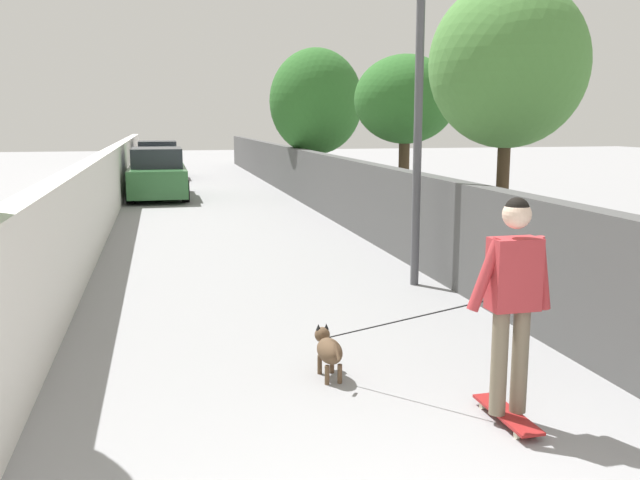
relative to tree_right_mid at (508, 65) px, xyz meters
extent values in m
plane|color=gray|center=(6.50, 3.81, -3.21)|extent=(80.00, 80.00, 0.00)
cube|color=silver|center=(4.50, 6.50, -2.38)|extent=(48.00, 0.30, 1.65)
cube|color=#4C4C4C|center=(4.50, 1.12, -2.44)|extent=(48.00, 0.30, 1.52)
cylinder|color=#473523|center=(0.00, 0.00, -1.96)|extent=(0.20, 0.20, 2.50)
ellipsoid|color=#4C843D|center=(0.00, 0.00, 0.01)|extent=(2.41, 2.41, 2.55)
cylinder|color=#473523|center=(5.50, -0.35, -2.13)|extent=(0.25, 0.25, 2.14)
ellipsoid|color=#2D6628|center=(5.50, -0.35, -0.35)|extent=(2.37, 2.37, 2.05)
cylinder|color=#473523|center=(11.50, 0.43, -2.17)|extent=(0.27, 0.27, 2.08)
ellipsoid|color=#2D6628|center=(11.50, 0.43, -0.25)|extent=(2.91, 2.91, 3.28)
cylinder|color=#4C4C51|center=(-0.62, 1.67, -1.16)|extent=(0.12, 0.12, 4.10)
cube|color=maroon|center=(-5.19, 2.62, -3.13)|extent=(0.80, 0.22, 0.02)
cylinder|color=beige|center=(-4.91, 2.69, -3.18)|extent=(0.06, 0.03, 0.06)
cylinder|color=beige|center=(-4.91, 2.55, -3.18)|extent=(0.06, 0.03, 0.06)
cylinder|color=beige|center=(-5.47, 2.68, -3.18)|extent=(0.06, 0.03, 0.06)
cylinder|color=beige|center=(-5.47, 2.54, -3.18)|extent=(0.06, 0.03, 0.06)
cylinder|color=#726651|center=(-5.19, 2.71, -2.70)|extent=(0.13, 0.13, 0.85)
cylinder|color=#726651|center=(-5.19, 2.53, -2.70)|extent=(0.13, 0.13, 0.85)
cube|color=#B23338|center=(-5.19, 2.62, -1.99)|extent=(0.23, 0.38, 0.56)
cylinder|color=#B23338|center=(-5.19, 2.86, -1.98)|extent=(0.10, 0.29, 0.58)
cylinder|color=#B23338|center=(-5.18, 2.38, -2.00)|extent=(0.09, 0.18, 0.59)
sphere|color=beige|center=(-5.19, 2.62, -1.53)|extent=(0.22, 0.22, 0.22)
sphere|color=black|center=(-5.19, 2.62, -1.49)|extent=(0.19, 0.19, 0.19)
ellipsoid|color=brown|center=(-3.95, 3.77, -2.94)|extent=(0.44, 0.23, 0.22)
sphere|color=brown|center=(-3.68, 3.77, -2.87)|extent=(0.15, 0.15, 0.15)
cone|color=black|center=(-3.68, 3.81, -2.79)|extent=(0.05, 0.05, 0.06)
cone|color=black|center=(-3.67, 3.73, -2.79)|extent=(0.05, 0.05, 0.06)
cylinder|color=brown|center=(-3.81, 3.83, -3.12)|extent=(0.04, 0.04, 0.18)
cylinder|color=brown|center=(-3.81, 3.71, -3.12)|extent=(0.04, 0.04, 0.18)
cylinder|color=brown|center=(-4.09, 3.83, -3.12)|extent=(0.04, 0.04, 0.18)
cylinder|color=brown|center=(-4.09, 3.71, -3.12)|extent=(0.04, 0.04, 0.18)
cylinder|color=brown|center=(-4.22, 3.76, -2.86)|extent=(0.13, 0.03, 0.13)
cylinder|color=black|center=(-4.57, 3.19, -2.48)|extent=(1.25, 1.16, 0.66)
cube|color=#336B38|center=(11.98, 5.35, -2.65)|extent=(4.34, 1.70, 0.80)
cube|color=#262B33|center=(11.98, 5.35, -1.97)|extent=(2.26, 1.50, 0.60)
cylinder|color=black|center=(13.33, 6.14, -2.89)|extent=(0.64, 0.22, 0.64)
cylinder|color=black|center=(13.33, 4.56, -2.89)|extent=(0.64, 0.22, 0.64)
cylinder|color=black|center=(10.64, 6.14, -2.89)|extent=(0.64, 0.22, 0.64)
cylinder|color=black|center=(10.64, 4.56, -2.89)|extent=(0.64, 0.22, 0.64)
cube|color=black|center=(19.38, 5.35, -2.65)|extent=(3.87, 1.70, 0.80)
cube|color=#262B33|center=(19.38, 5.35, -1.97)|extent=(2.01, 1.50, 0.60)
cylinder|color=black|center=(20.58, 6.14, -2.89)|extent=(0.64, 0.22, 0.64)
cylinder|color=black|center=(20.58, 4.56, -2.89)|extent=(0.64, 0.22, 0.64)
cylinder|color=black|center=(18.18, 6.14, -2.89)|extent=(0.64, 0.22, 0.64)
cylinder|color=black|center=(18.18, 4.56, -2.89)|extent=(0.64, 0.22, 0.64)
camera|label=1|loc=(-9.86, 5.22, -0.83)|focal=38.55mm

